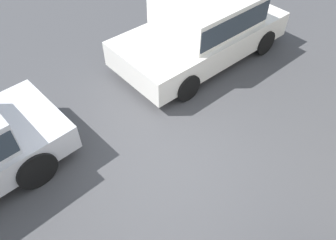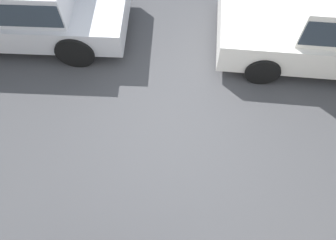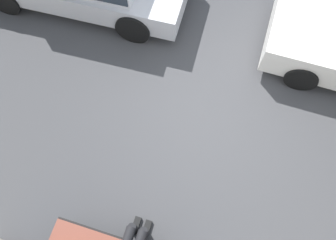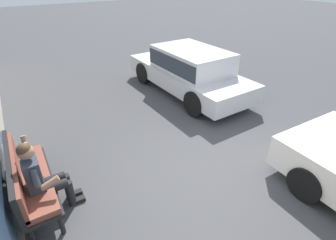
% 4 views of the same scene
% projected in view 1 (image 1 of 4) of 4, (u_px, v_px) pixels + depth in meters
% --- Properties ---
extents(ground_plane, '(60.00, 60.00, 0.00)m').
position_uv_depth(ground_plane, '(167.00, 163.00, 5.78)').
color(ground_plane, '#424244').
extents(parked_car_near, '(4.17, 2.03, 1.48)m').
position_uv_depth(parked_car_near, '(204.00, 26.00, 7.50)').
color(parked_car_near, white).
rests_on(parked_car_near, ground_plane).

